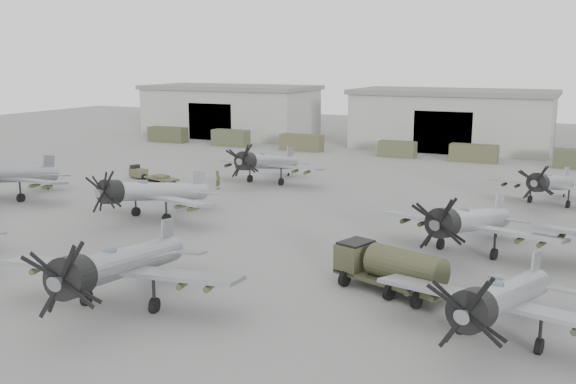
{
  "coord_description": "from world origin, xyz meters",
  "views": [
    {
      "loc": [
        18.38,
        -34.89,
        13.06
      ],
      "look_at": [
        -3.26,
        11.26,
        2.5
      ],
      "focal_mm": 40.0,
      "sensor_mm": 36.0,
      "label": 1
    }
  ],
  "objects_px": {
    "aircraft_far_0": "(265,162)",
    "ground_crew": "(218,180)",
    "aircraft_mid_0": "(2,175)",
    "aircraft_mid_1": "(149,192)",
    "tug_trailer": "(147,175)",
    "aircraft_near_2": "(500,299)",
    "aircraft_mid_2": "(467,222)",
    "aircraft_far_1": "(550,183)",
    "aircraft_near_1": "(116,265)",
    "fuel_tanker": "(391,266)"
  },
  "relations": [
    {
      "from": "aircraft_near_1",
      "to": "aircraft_mid_2",
      "type": "height_order",
      "value": "aircraft_near_1"
    },
    {
      "from": "aircraft_mid_2",
      "to": "tug_trailer",
      "type": "relative_size",
      "value": 1.72
    },
    {
      "from": "aircraft_far_1",
      "to": "aircraft_mid_2",
      "type": "bearing_deg",
      "value": -88.54
    },
    {
      "from": "aircraft_near_1",
      "to": "ground_crew",
      "type": "xyz_separation_m",
      "value": [
        -12.04,
        30.03,
        -1.48
      ]
    },
    {
      "from": "aircraft_mid_1",
      "to": "ground_crew",
      "type": "xyz_separation_m",
      "value": [
        -1.47,
        13.36,
        -1.35
      ]
    },
    {
      "from": "aircraft_far_0",
      "to": "tug_trailer",
      "type": "height_order",
      "value": "aircraft_far_0"
    },
    {
      "from": "aircraft_mid_2",
      "to": "fuel_tanker",
      "type": "xyz_separation_m",
      "value": [
        -2.64,
        -9.11,
        -0.79
      ]
    },
    {
      "from": "aircraft_near_2",
      "to": "aircraft_mid_1",
      "type": "bearing_deg",
      "value": 168.52
    },
    {
      "from": "fuel_tanker",
      "to": "aircraft_near_1",
      "type": "bearing_deg",
      "value": -125.9
    },
    {
      "from": "aircraft_near_2",
      "to": "aircraft_mid_0",
      "type": "relative_size",
      "value": 0.92
    },
    {
      "from": "aircraft_near_2",
      "to": "fuel_tanker",
      "type": "xyz_separation_m",
      "value": [
        -6.51,
        4.59,
        -0.69
      ]
    },
    {
      "from": "aircraft_mid_0",
      "to": "aircraft_near_2",
      "type": "bearing_deg",
      "value": -16.81
    },
    {
      "from": "aircraft_near_1",
      "to": "ground_crew",
      "type": "distance_m",
      "value": 32.39
    },
    {
      "from": "aircraft_mid_0",
      "to": "aircraft_mid_2",
      "type": "height_order",
      "value": "aircraft_mid_0"
    },
    {
      "from": "aircraft_mid_2",
      "to": "aircraft_far_0",
      "type": "relative_size",
      "value": 1.0
    },
    {
      "from": "aircraft_mid_1",
      "to": "fuel_tanker",
      "type": "distance_m",
      "value": 24.27
    },
    {
      "from": "aircraft_far_0",
      "to": "ground_crew",
      "type": "bearing_deg",
      "value": -119.82
    },
    {
      "from": "aircraft_near_2",
      "to": "aircraft_far_1",
      "type": "xyz_separation_m",
      "value": [
        0.27,
        32.28,
        -0.18
      ]
    },
    {
      "from": "aircraft_near_1",
      "to": "tug_trailer",
      "type": "distance_m",
      "value": 38.03
    },
    {
      "from": "aircraft_mid_2",
      "to": "aircraft_far_1",
      "type": "relative_size",
      "value": 1.14
    },
    {
      "from": "aircraft_near_2",
      "to": "aircraft_far_1",
      "type": "distance_m",
      "value": 32.28
    },
    {
      "from": "aircraft_mid_2",
      "to": "ground_crew",
      "type": "xyz_separation_m",
      "value": [
        -27.04,
        12.18,
        -1.36
      ]
    },
    {
      "from": "aircraft_mid_0",
      "to": "tug_trailer",
      "type": "relative_size",
      "value": 1.79
    },
    {
      "from": "aircraft_mid_0",
      "to": "aircraft_mid_1",
      "type": "height_order",
      "value": "aircraft_mid_0"
    },
    {
      "from": "aircraft_near_1",
      "to": "ground_crew",
      "type": "relative_size",
      "value": 7.03
    },
    {
      "from": "aircraft_mid_0",
      "to": "ground_crew",
      "type": "height_order",
      "value": "aircraft_mid_0"
    },
    {
      "from": "aircraft_mid_1",
      "to": "aircraft_mid_2",
      "type": "bearing_deg",
      "value": 15.05
    },
    {
      "from": "aircraft_near_2",
      "to": "ground_crew",
      "type": "xyz_separation_m",
      "value": [
        -30.9,
        25.87,
        -1.25
      ]
    },
    {
      "from": "aircraft_mid_1",
      "to": "tug_trailer",
      "type": "relative_size",
      "value": 1.71
    },
    {
      "from": "aircraft_mid_2",
      "to": "aircraft_mid_1",
      "type": "bearing_deg",
      "value": -163.68
    },
    {
      "from": "aircraft_far_0",
      "to": "aircraft_mid_2",
      "type": "bearing_deg",
      "value": -31.99
    },
    {
      "from": "aircraft_mid_0",
      "to": "aircraft_mid_1",
      "type": "xyz_separation_m",
      "value": [
        17.08,
        -0.18,
        -0.13
      ]
    },
    {
      "from": "aircraft_mid_2",
      "to": "fuel_tanker",
      "type": "bearing_deg",
      "value": -92.5
    },
    {
      "from": "aircraft_near_2",
      "to": "ground_crew",
      "type": "bearing_deg",
      "value": 151.63
    },
    {
      "from": "aircraft_mid_1",
      "to": "tug_trailer",
      "type": "height_order",
      "value": "aircraft_mid_1"
    },
    {
      "from": "aircraft_mid_1",
      "to": "aircraft_near_1",
      "type": "bearing_deg",
      "value": -45.22
    },
    {
      "from": "aircraft_mid_0",
      "to": "aircraft_mid_1",
      "type": "relative_size",
      "value": 1.04
    },
    {
      "from": "aircraft_mid_2",
      "to": "aircraft_far_1",
      "type": "xyz_separation_m",
      "value": [
        4.13,
        18.58,
        -0.28
      ]
    },
    {
      "from": "aircraft_near_1",
      "to": "fuel_tanker",
      "type": "xyz_separation_m",
      "value": [
        12.35,
        8.75,
        -0.92
      ]
    },
    {
      "from": "aircraft_far_1",
      "to": "tug_trailer",
      "type": "height_order",
      "value": "aircraft_far_1"
    },
    {
      "from": "aircraft_far_1",
      "to": "aircraft_mid_0",
      "type": "bearing_deg",
      "value": -143.29
    },
    {
      "from": "aircraft_near_1",
      "to": "tug_trailer",
      "type": "bearing_deg",
      "value": 115.37
    },
    {
      "from": "aircraft_near_1",
      "to": "fuel_tanker",
      "type": "bearing_deg",
      "value": 25.63
    },
    {
      "from": "aircraft_far_1",
      "to": "aircraft_near_1",
      "type": "bearing_deg",
      "value": -103.7
    },
    {
      "from": "aircraft_near_1",
      "to": "aircraft_mid_1",
      "type": "xyz_separation_m",
      "value": [
        -10.57,
        16.68,
        -0.14
      ]
    },
    {
      "from": "fuel_tanker",
      "to": "ground_crew",
      "type": "height_order",
      "value": "fuel_tanker"
    },
    {
      "from": "aircraft_far_1",
      "to": "tug_trailer",
      "type": "distance_m",
      "value": 41.31
    },
    {
      "from": "aircraft_far_0",
      "to": "aircraft_mid_1",
      "type": "bearing_deg",
      "value": -91.84
    },
    {
      "from": "aircraft_near_2",
      "to": "aircraft_mid_1",
      "type": "relative_size",
      "value": 0.96
    },
    {
      "from": "aircraft_near_2",
      "to": "aircraft_far_1",
      "type": "height_order",
      "value": "aircraft_near_2"
    }
  ]
}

